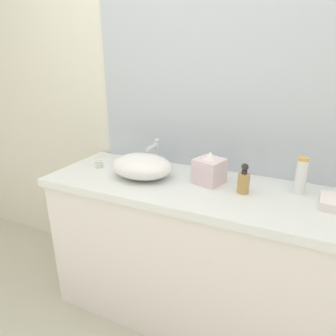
{
  "coord_description": "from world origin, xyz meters",
  "views": [
    {
      "loc": [
        0.54,
        -0.95,
        1.48
      ],
      "look_at": [
        -0.08,
        0.38,
        0.95
      ],
      "focal_mm": 31.42,
      "sensor_mm": 36.0,
      "label": 1
    }
  ],
  "objects": [
    {
      "name": "wall_mirror_panel",
      "position": [
        0.09,
        0.69,
        1.4
      ],
      "size": [
        1.5,
        0.01,
        1.06
      ],
      "primitive_type": "cube",
      "color": "#B2BCC6",
      "rests_on": "vanity_counter"
    },
    {
      "name": "tissue_box",
      "position": [
        0.13,
        0.46,
        0.94
      ],
      "size": [
        0.17,
        0.17,
        0.17
      ],
      "color": "silver",
      "rests_on": "vanity_counter"
    },
    {
      "name": "soap_dispenser",
      "position": [
        0.32,
        0.41,
        0.93
      ],
      "size": [
        0.06,
        0.06,
        0.15
      ],
      "color": "tan",
      "rests_on": "vanity_counter"
    },
    {
      "name": "vanity_counter",
      "position": [
        0.09,
        0.4,
        0.44
      ],
      "size": [
        1.68,
        0.58,
        0.87
      ],
      "color": "white",
      "rests_on": "ground"
    },
    {
      "name": "sink_basin",
      "position": [
        -0.24,
        0.39,
        0.93
      ],
      "size": [
        0.35,
        0.28,
        0.13
      ],
      "primitive_type": "ellipsoid",
      "color": "white",
      "rests_on": "vanity_counter"
    },
    {
      "name": "bathroom_wall_rear",
      "position": [
        0.0,
        0.73,
        1.3
      ],
      "size": [
        6.0,
        0.06,
        2.6
      ],
      "primitive_type": "cube",
      "color": "silver",
      "rests_on": "ground"
    },
    {
      "name": "faucet",
      "position": [
        -0.24,
        0.54,
        0.97
      ],
      "size": [
        0.03,
        0.14,
        0.18
      ],
      "color": "silver",
      "rests_on": "vanity_counter"
    },
    {
      "name": "lotion_bottle",
      "position": [
        0.57,
        0.53,
        0.96
      ],
      "size": [
        0.05,
        0.05,
        0.18
      ],
      "color": "white",
      "rests_on": "vanity_counter"
    },
    {
      "name": "candle_jar",
      "position": [
        -0.56,
        0.42,
        0.89
      ],
      "size": [
        0.05,
        0.05,
        0.04
      ],
      "primitive_type": "cylinder",
      "color": "silver",
      "rests_on": "vanity_counter"
    }
  ]
}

